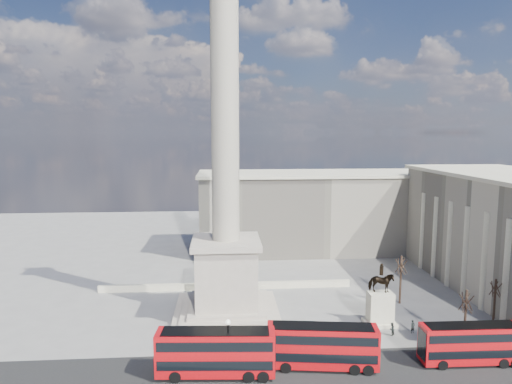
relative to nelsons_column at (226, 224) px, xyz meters
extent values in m
plane|color=gray|center=(0.00, -5.00, -12.92)|extent=(180.00, 180.00, 0.00)
cube|color=black|center=(5.00, -15.00, -12.91)|extent=(120.00, 9.00, 0.01)
cube|color=#B2A694|center=(0.00, 0.00, -12.42)|extent=(14.00, 14.00, 1.00)
cube|color=#B2A694|center=(0.00, 0.00, -11.67)|extent=(12.00, 12.00, 0.50)
cube|color=#B2A694|center=(0.00, 0.00, -11.17)|extent=(10.00, 10.00, 0.50)
cube|color=#B2A694|center=(0.00, 0.00, -6.92)|extent=(8.00, 8.00, 8.00)
cube|color=#B2A694|center=(0.00, 0.00, -2.52)|extent=(9.00, 9.00, 0.80)
cylinder|color=#A49C88|center=(0.00, 0.00, 14.88)|extent=(3.60, 3.60, 34.00)
cube|color=beige|center=(0.00, 11.00, -12.37)|extent=(40.00, 0.60, 1.10)
cube|color=#B6AE95|center=(20.00, 35.00, -4.92)|extent=(50.00, 16.00, 16.00)
cube|color=beige|center=(20.00, 35.00, 3.38)|extent=(51.00, 17.00, 0.60)
cube|color=#AF080E|center=(-1.23, -15.13, -10.31)|extent=(12.22, 3.53, 4.44)
cube|color=black|center=(-1.23, -15.13, -11.11)|extent=(11.74, 3.56, 0.99)
cube|color=black|center=(-1.23, -15.13, -9.13)|extent=(11.74, 3.56, 0.99)
cube|color=black|center=(-1.23, -15.13, -8.06)|extent=(10.99, 3.17, 0.07)
cylinder|color=black|center=(-5.20, -14.87, -12.31)|extent=(1.39, 2.93, 1.21)
cylinder|color=black|center=(2.14, -15.35, -12.31)|extent=(1.39, 2.93, 1.21)
cylinder|color=black|center=(3.58, -15.45, -12.31)|extent=(1.39, 2.93, 1.21)
cube|color=#AF080E|center=(9.97, -14.35, -10.41)|extent=(11.86, 4.14, 4.28)
cube|color=black|center=(9.97, -14.35, -11.17)|extent=(11.41, 4.14, 0.95)
cube|color=black|center=(9.97, -14.35, -9.27)|extent=(11.41, 4.14, 0.95)
cube|color=black|center=(9.97, -14.35, -8.24)|extent=(10.68, 3.73, 0.06)
cylinder|color=black|center=(6.17, -13.85, -12.34)|extent=(1.51, 2.89, 1.16)
cylinder|color=black|center=(13.20, -14.78, -12.34)|extent=(1.51, 2.89, 1.16)
cylinder|color=black|center=(14.58, -14.96, -12.34)|extent=(1.51, 2.89, 1.16)
cube|color=#AF080E|center=(26.19, -14.57, -10.57)|extent=(10.89, 2.66, 3.99)
cube|color=black|center=(26.19, -14.57, -11.29)|extent=(10.46, 2.71, 0.89)
cube|color=black|center=(26.19, -14.57, -9.51)|extent=(10.46, 2.71, 0.89)
cube|color=black|center=(26.19, -14.57, -8.55)|extent=(9.80, 2.39, 0.06)
cylinder|color=black|center=(22.61, -14.51, -12.37)|extent=(1.13, 2.60, 1.08)
cylinder|color=black|center=(29.23, -14.63, -12.37)|extent=(1.13, 2.60, 1.08)
cylinder|color=black|center=(30.53, -14.65, -12.37)|extent=(1.13, 2.60, 1.08)
cylinder|color=black|center=(0.05, -15.60, -12.68)|extent=(0.42, 0.42, 0.48)
cylinder|color=black|center=(0.05, -15.60, -10.07)|extent=(0.15, 0.15, 5.70)
cylinder|color=black|center=(0.05, -15.60, -7.31)|extent=(0.29, 0.29, 0.29)
sphere|color=silver|center=(0.05, -15.60, -6.98)|extent=(0.53, 0.53, 0.53)
cube|color=beige|center=(19.88, -3.96, -12.67)|extent=(3.93, 2.95, 0.49)
cube|color=beige|center=(19.88, -3.96, -10.75)|extent=(3.15, 2.16, 4.33)
imported|color=black|center=(19.88, -3.96, -7.26)|extent=(3.41, 2.23, 2.65)
cylinder|color=black|center=(19.88, -3.96, -5.64)|extent=(0.49, 0.49, 1.18)
sphere|color=black|center=(19.88, -3.96, -4.89)|extent=(0.35, 0.35, 0.35)
cylinder|color=#332319|center=(27.45, -10.92, -9.43)|extent=(0.28, 0.28, 6.97)
cylinder|color=#332319|center=(34.85, -4.71, -9.91)|extent=(0.28, 0.28, 6.01)
cylinder|color=#332319|center=(25.38, 3.16, -9.34)|extent=(0.31, 0.31, 7.15)
imported|color=black|center=(23.13, -6.72, -12.08)|extent=(0.71, 0.59, 1.67)
imported|color=black|center=(20.25, -7.23, -12.09)|extent=(1.02, 1.00, 1.66)
imported|color=black|center=(5.30, -8.06, -12.04)|extent=(0.53, 1.07, 1.75)
camera|label=1|loc=(-0.30, -59.35, 11.91)|focal=32.00mm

